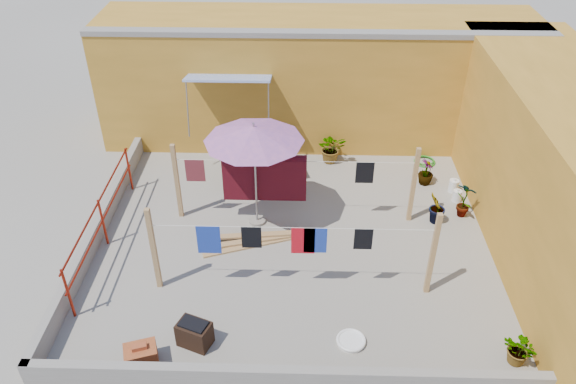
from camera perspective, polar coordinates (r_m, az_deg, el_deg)
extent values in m
plane|color=#9E998E|center=(11.74, 0.58, -4.96)|extent=(80.00, 80.00, 0.00)
cube|color=#C6882B|center=(14.95, 2.94, 11.45)|extent=(11.00, 2.40, 3.20)
cube|color=gray|center=(13.42, 3.20, 15.76)|extent=(11.00, 0.35, 0.12)
cube|color=#2D51B2|center=(13.38, -6.09, 11.44)|extent=(2.00, 0.79, 0.22)
cylinder|color=gray|center=(13.48, -10.15, 8.21)|extent=(0.03, 0.30, 1.28)
cylinder|color=gray|center=(13.23, -1.98, 8.23)|extent=(0.03, 0.30, 1.28)
cube|color=#C6882B|center=(11.92, 26.49, 1.04)|extent=(2.40, 9.00, 3.20)
cube|color=gray|center=(9.10, 0.11, -18.40)|extent=(8.30, 0.16, 0.44)
cube|color=gray|center=(12.35, -18.75, -3.56)|extent=(0.16, 7.30, 0.44)
cylinder|color=maroon|center=(10.53, -21.42, -9.58)|extent=(0.05, 0.05, 1.10)
cylinder|color=maroon|center=(11.93, -18.28, -2.95)|extent=(0.05, 0.05, 1.10)
cylinder|color=maroon|center=(13.48, -15.85, 2.23)|extent=(0.05, 0.05, 1.10)
cylinder|color=maroon|center=(11.64, -18.72, -1.00)|extent=(0.04, 4.20, 0.04)
cylinder|color=maroon|center=(11.90, -18.32, -2.76)|extent=(0.04, 4.20, 0.04)
cube|color=tan|center=(10.43, -13.48, -5.67)|extent=(0.09, 0.09, 1.80)
cube|color=tan|center=(10.36, 14.49, -6.16)|extent=(0.09, 0.09, 1.80)
cube|color=tan|center=(12.08, 12.63, 0.67)|extent=(0.09, 0.09, 1.80)
cube|color=tan|center=(12.13, -11.21, 1.04)|extent=(0.09, 0.09, 1.80)
cylinder|color=silver|center=(9.74, 0.46, -3.65)|extent=(5.00, 0.01, 0.01)
cylinder|color=silver|center=(11.55, 0.70, 3.14)|extent=(5.00, 0.01, 0.01)
cube|color=#440B13|center=(11.81, -2.38, 1.37)|extent=(1.76, 0.22, 0.98)
cube|color=black|center=(11.76, 7.81, 1.96)|extent=(0.37, 0.02, 0.50)
cube|color=maroon|center=(11.90, -9.43, 2.17)|extent=(0.40, 0.02, 0.53)
cube|color=#1D369D|center=(10.06, -8.06, -4.82)|extent=(0.42, 0.02, 0.61)
cube|color=black|center=(9.92, -3.73, -4.61)|extent=(0.35, 0.02, 0.46)
cube|color=red|center=(9.92, 1.54, -4.96)|extent=(0.42, 0.02, 0.57)
cube|color=#1D369D|center=(9.92, 2.80, -4.93)|extent=(0.41, 0.02, 0.55)
cube|color=black|center=(9.94, 7.66, -4.76)|extent=(0.32, 0.02, 0.45)
cylinder|color=gray|center=(12.24, -3.14, -2.94)|extent=(0.36, 0.36, 0.06)
cylinder|color=gray|center=(11.59, -3.31, 1.47)|extent=(0.04, 0.04, 2.31)
cone|color=#B56196|center=(11.05, -3.49, 5.96)|extent=(2.48, 2.48, 0.32)
cylinder|color=gray|center=(10.97, -3.53, 6.78)|extent=(0.04, 0.04, 0.10)
cube|color=black|center=(13.25, -3.23, 4.07)|extent=(1.84, 1.26, 0.06)
cube|color=black|center=(13.08, -6.04, 1.47)|extent=(0.06, 0.06, 0.73)
cube|color=black|center=(13.64, -6.48, 2.97)|extent=(0.06, 0.06, 0.73)
cube|color=black|center=(13.30, 0.21, 2.31)|extent=(0.06, 0.06, 0.73)
cube|color=black|center=(13.86, -0.47, 3.76)|extent=(0.06, 0.06, 0.73)
cube|color=#AD4B27|center=(9.69, -14.68, -15.83)|extent=(0.61, 0.52, 0.37)
cube|color=#A54126|center=(9.52, -14.88, -14.97)|extent=(0.26, 0.18, 0.07)
cube|color=tan|center=(11.62, -3.65, -5.43)|extent=(1.98, 0.83, 0.04)
cube|color=tan|center=(11.67, -3.22, -4.89)|extent=(2.03, 0.66, 0.04)
cube|color=tan|center=(11.73, -2.80, -4.35)|extent=(2.06, 0.38, 0.04)
cube|color=black|center=(9.77, -9.47, -14.04)|extent=(0.64, 0.54, 0.45)
cube|color=black|center=(9.59, -9.61, -13.07)|extent=(0.52, 0.42, 0.04)
cylinder|color=white|center=(9.85, 6.41, -14.84)|extent=(0.47, 0.47, 0.06)
torus|color=white|center=(9.83, 6.42, -14.72)|extent=(0.50, 0.50, 0.05)
cylinder|color=white|center=(13.66, 16.46, 0.60)|extent=(0.23, 0.23, 0.31)
cylinder|color=white|center=(13.57, 16.58, 1.21)|extent=(0.06, 0.06, 0.05)
cylinder|color=white|center=(13.37, 16.79, -0.37)|extent=(0.20, 0.20, 0.28)
cylinder|color=white|center=(13.28, 16.90, 0.18)|extent=(0.06, 0.06, 0.05)
torus|color=#217C1B|center=(14.68, 13.71, 3.01)|extent=(0.54, 0.54, 0.04)
torus|color=#217C1B|center=(14.66, 13.73, 3.15)|extent=(0.46, 0.46, 0.04)
imported|color=#1C5819|center=(14.17, 4.45, 4.49)|extent=(0.75, 0.67, 0.78)
imported|color=#1C5819|center=(13.69, 13.85, 1.98)|extent=(0.38, 0.38, 0.64)
imported|color=#1C5819|center=(12.75, 17.55, -0.71)|extent=(0.56, 0.55, 0.89)
imported|color=#1C5819|center=(12.40, 14.89, -1.60)|extent=(0.49, 0.53, 0.78)
imported|color=#1C5819|center=(10.05, 22.56, -14.61)|extent=(0.70, 0.70, 0.59)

